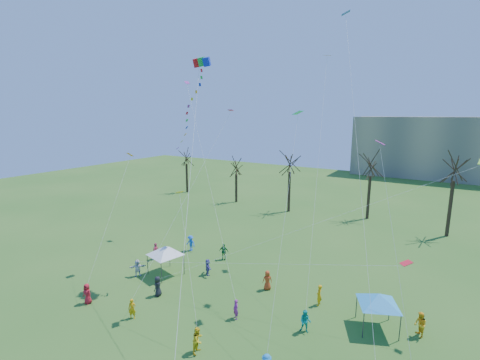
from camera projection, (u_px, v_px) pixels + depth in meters
The scene contains 7 objects.
ground at pixel (192, 353), 22.21m from camera, with size 160.00×160.00×0.00m, color #2D611E.
bare_tree_row at pixel (390, 175), 46.75m from camera, with size 71.58×8.70×11.47m.
big_box_kite at pixel (192, 112), 29.66m from camera, with size 5.08×7.54×23.28m.
canopy_tent_white at pixel (165, 250), 32.75m from camera, with size 3.82×3.82×2.95m.
canopy_tent_blue at pixel (379, 299), 24.33m from camera, with size 3.47×3.47×2.84m.
festival_crowd at pixel (227, 292), 28.14m from camera, with size 26.53×13.85×1.86m.
small_kites_aloft at pixel (275, 136), 28.54m from camera, with size 31.94×19.25×34.79m.
Camera 1 is at (12.95, -14.99, 15.63)m, focal length 25.00 mm.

